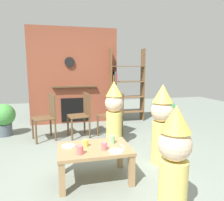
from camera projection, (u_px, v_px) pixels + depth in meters
The scene contains 20 objects.
ground_plane at pixel (109, 165), 3.08m from camera, with size 12.00×12.00×0.00m, color gray.
brick_fireplace_feature at pixel (74, 76), 5.31m from camera, with size 2.20×0.28×2.40m.
bookshelf at pixel (125, 88), 5.48m from camera, with size 0.90×0.28×1.90m.
coffee_table at pixel (95, 153), 2.63m from camera, with size 0.90×0.60×0.43m.
paper_cup_near_left at pixel (85, 143), 2.64m from camera, with size 0.07×0.07×0.09m, color #F2CC4C.
paper_cup_near_right at pixel (104, 146), 2.53m from camera, with size 0.07×0.07×0.09m, color #E5666B.
paper_cup_center at pixel (80, 150), 2.40m from camera, with size 0.08×0.08×0.10m, color #E5666B.
paper_cup_far_left at pixel (112, 139), 2.75m from camera, with size 0.07×0.07×0.10m, color #8CD18C.
paper_plate_front at pixel (116, 151), 2.48m from camera, with size 0.17×0.17×0.01m, color white.
paper_plate_rear at pixel (69, 146), 2.64m from camera, with size 0.17×0.17×0.01m, color white.
birthday_cake_slice at pixel (105, 143), 2.65m from camera, with size 0.10×0.10×0.07m, color pink.
table_fork at pixel (122, 146), 2.66m from camera, with size 0.15×0.02×0.01m, color silver.
child_with_cone_hat at pixel (174, 161), 1.89m from camera, with size 0.30×0.30×1.10m.
child_in_pink at pixel (162, 122), 3.06m from camera, with size 0.33×0.33×1.18m.
child_by_the_chairs at pixel (114, 112), 3.74m from camera, with size 0.33×0.33×1.18m.
dining_chair_left at pixel (48, 114), 4.11m from camera, with size 0.50×0.50×0.90m.
dining_chair_middle at pixel (83, 112), 4.29m from camera, with size 0.46×0.46×0.90m.
dining_chair_right at pixel (113, 112), 4.34m from camera, with size 0.54×0.54×0.90m.
potted_plant_tall at pixel (166, 111), 5.04m from camera, with size 0.47×0.47×0.64m.
potted_plant_short at pixel (4, 117), 4.34m from camera, with size 0.47×0.47×0.68m.
Camera 1 is at (-0.64, -2.82, 1.42)m, focal length 33.50 mm.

